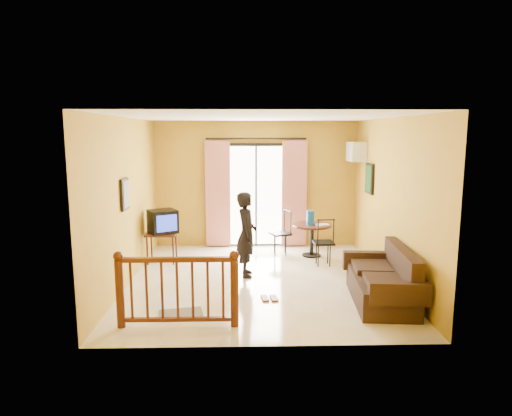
{
  "coord_description": "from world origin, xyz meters",
  "views": [
    {
      "loc": [
        -0.27,
        -7.65,
        2.55
      ],
      "look_at": [
        -0.06,
        0.2,
        1.25
      ],
      "focal_mm": 32.0,
      "sensor_mm": 36.0,
      "label": 1
    }
  ],
  "objects_px": {
    "television": "(163,221)",
    "dining_table": "(312,231)",
    "coffee_table": "(368,267)",
    "standing_person": "(246,234)",
    "sofa": "(385,282)"
  },
  "relations": [
    {
      "from": "television",
      "to": "standing_person",
      "type": "relative_size",
      "value": 0.44
    },
    {
      "from": "television",
      "to": "dining_table",
      "type": "height_order",
      "value": "television"
    },
    {
      "from": "sofa",
      "to": "standing_person",
      "type": "distance_m",
      "value": 2.53
    },
    {
      "from": "television",
      "to": "coffee_table",
      "type": "height_order",
      "value": "television"
    },
    {
      "from": "television",
      "to": "sofa",
      "type": "distance_m",
      "value": 4.39
    },
    {
      "from": "television",
      "to": "coffee_table",
      "type": "xyz_separation_m",
      "value": [
        3.72,
        -1.34,
        -0.56
      ]
    },
    {
      "from": "coffee_table",
      "to": "standing_person",
      "type": "distance_m",
      "value": 2.18
    },
    {
      "from": "dining_table",
      "to": "standing_person",
      "type": "relative_size",
      "value": 0.53
    },
    {
      "from": "dining_table",
      "to": "coffee_table",
      "type": "height_order",
      "value": "dining_table"
    },
    {
      "from": "coffee_table",
      "to": "television",
      "type": "bearing_deg",
      "value": 160.17
    },
    {
      "from": "standing_person",
      "to": "sofa",
      "type": "bearing_deg",
      "value": -127.04
    },
    {
      "from": "television",
      "to": "dining_table",
      "type": "distance_m",
      "value": 3.04
    },
    {
      "from": "dining_table",
      "to": "sofa",
      "type": "distance_m",
      "value": 2.76
    },
    {
      "from": "sofa",
      "to": "standing_person",
      "type": "xyz_separation_m",
      "value": [
        -2.08,
        1.37,
        0.45
      ]
    },
    {
      "from": "coffee_table",
      "to": "sofa",
      "type": "height_order",
      "value": "sofa"
    }
  ]
}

